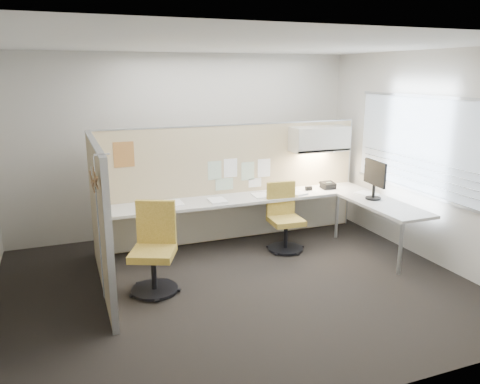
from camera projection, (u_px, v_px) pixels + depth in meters
name	position (u px, v px, depth m)	size (l,w,h in m)	color
floor	(237.00, 285.00, 5.68)	(5.50, 4.50, 0.01)	black
ceiling	(236.00, 44.00, 4.99)	(5.50, 4.50, 0.01)	white
wall_back	(186.00, 145.00, 7.37)	(5.50, 0.02, 2.80)	beige
wall_front	(349.00, 234.00, 3.30)	(5.50, 0.02, 2.80)	beige
wall_right	(427.00, 157.00, 6.30)	(0.02, 4.50, 2.80)	beige
window_pane	(426.00, 146.00, 6.25)	(0.01, 2.80, 1.30)	#9CAAB5
partition_back	(233.00, 183.00, 7.10)	(4.10, 0.06, 1.75)	beige
partition_left	(100.00, 218.00, 5.39)	(0.06, 2.20, 1.75)	beige
desk	(268.00, 206.00, 6.88)	(4.00, 2.07, 0.73)	beige
overhead_bin	(319.00, 139.00, 7.23)	(0.90, 0.36, 0.38)	beige
task_light_strip	(319.00, 152.00, 7.28)	(0.60, 0.06, 0.02)	#FFEABF
pinned_papers	(239.00, 173.00, 7.06)	(1.01, 0.00, 0.47)	#8CBF8C
poster	(124.00, 155.00, 6.38)	(0.28, 0.00, 0.35)	orange
chair_left	(154.00, 251.00, 5.46)	(0.64, 0.66, 1.04)	black
chair_right	(284.00, 219.00, 6.75)	(0.51, 0.51, 0.96)	black
monitor	(375.00, 177.00, 6.67)	(0.22, 0.53, 0.56)	black
phone	(328.00, 185.00, 7.35)	(0.21, 0.20, 0.12)	black
stapler	(289.00, 189.00, 7.24)	(0.14, 0.04, 0.05)	black
tape_dispenser	(309.00, 188.00, 7.26)	(0.10, 0.06, 0.06)	black
coat_hook	(95.00, 193.00, 4.38)	(0.18, 0.47, 1.41)	silver
paper_stack_0	(152.00, 207.00, 6.31)	(0.23, 0.30, 0.04)	white
paper_stack_1	(174.00, 203.00, 6.51)	(0.23, 0.30, 0.02)	white
paper_stack_2	(217.00, 201.00, 6.61)	(0.23, 0.30, 0.03)	white
paper_stack_3	(261.00, 195.00, 6.93)	(0.23, 0.30, 0.02)	white
paper_stack_4	(296.00, 193.00, 7.04)	(0.23, 0.30, 0.03)	white
paper_stack_5	(367.00, 194.00, 7.00)	(0.23, 0.30, 0.02)	white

